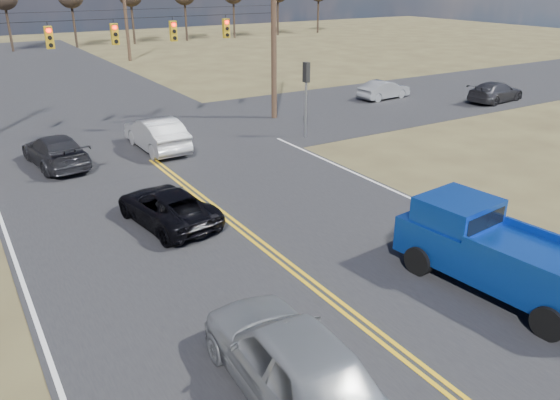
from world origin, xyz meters
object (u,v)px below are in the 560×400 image
dgrey_car_queue (55,151)px  silver_suv (292,360)px  white_car_queue (156,134)px  cross_car_east_near (384,90)px  cross_car_east_far (496,92)px  black_suv (167,207)px  pickup_truck (497,252)px

dgrey_car_queue → silver_suv: bearing=87.7°
silver_suv → white_car_queue: bearing=-98.8°
cross_car_east_near → cross_car_east_far: size_ratio=0.84×
black_suv → pickup_truck: bearing=117.0°
white_car_queue → cross_car_east_far: white_car_queue is taller
white_car_queue → cross_car_east_near: size_ratio=1.25×
dgrey_car_queue → white_car_queue: bearing=174.2°
silver_suv → cross_car_east_near: (21.08, 20.93, -0.24)m
silver_suv → cross_car_east_far: size_ratio=1.12×
cross_car_east_near → cross_car_east_far: 7.42m
cross_car_east_near → cross_car_east_far: (5.79, -4.64, 0.03)m
pickup_truck → silver_suv: pickup_truck is taller
pickup_truck → cross_car_east_near: 24.73m
pickup_truck → dgrey_car_queue: (-8.03, 17.10, -0.37)m
pickup_truck → silver_suv: bearing=179.1°
pickup_truck → cross_car_east_far: bearing=32.0°
pickup_truck → dgrey_car_queue: bearing=109.0°
dgrey_car_queue → cross_car_east_far: dgrey_car_queue is taller
pickup_truck → black_suv: bearing=118.8°
white_car_queue → cross_car_east_far: bearing=175.2°
pickup_truck → cross_car_east_near: size_ratio=1.55×
silver_suv → black_suv: (0.91, 9.27, -0.26)m
black_suv → cross_car_east_near: cross_car_east_near is taller
pickup_truck → white_car_queue: pickup_truck is taller
silver_suv → white_car_queue: 18.10m
black_suv → cross_car_east_far: (25.96, 7.01, 0.05)m
cross_car_east_near → white_car_queue: bearing=96.0°
silver_suv → dgrey_car_queue: 17.77m
pickup_truck → cross_car_east_near: bearing=49.0°
white_car_queue → cross_car_east_near: (17.47, 3.19, -0.16)m
pickup_truck → black_suv: 10.54m
silver_suv → black_suv: 9.32m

